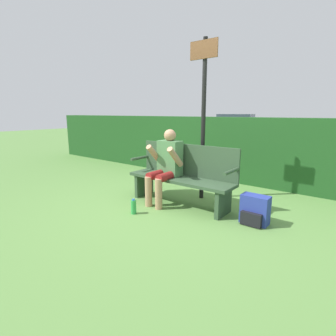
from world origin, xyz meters
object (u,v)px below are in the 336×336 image
water_bottle (134,207)px  signpost (203,108)px  backpack (255,210)px  person_seated (166,163)px  parked_car (235,126)px  park_bench (182,175)px

water_bottle → signpost: bearing=72.8°
backpack → water_bottle: backpack is taller
person_seated → parked_car: parked_car is taller
park_bench → signpost: size_ratio=0.69×
water_bottle → backpack: bearing=26.5°
person_seated → signpost: 1.06m
person_seated → parked_car: 12.27m
signpost → parked_car: 11.90m
park_bench → water_bottle: park_bench is taller
park_bench → signpost: 1.11m
backpack → person_seated: bearing=-177.6°
backpack → park_bench: bearing=176.8°
signpost → parked_car: (-4.35, 11.04, -0.86)m
water_bottle → signpost: signpost is taller
person_seated → signpost: size_ratio=0.46×
park_bench → water_bottle: (-0.28, -0.81, -0.36)m
water_bottle → parked_car: parked_car is taller
park_bench → parked_car: bearing=110.4°
park_bench → signpost: bearing=76.6°
signpost → parked_car: signpost is taller
person_seated → signpost: (0.33, 0.55, 0.85)m
parked_car → park_bench: bearing=-79.3°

